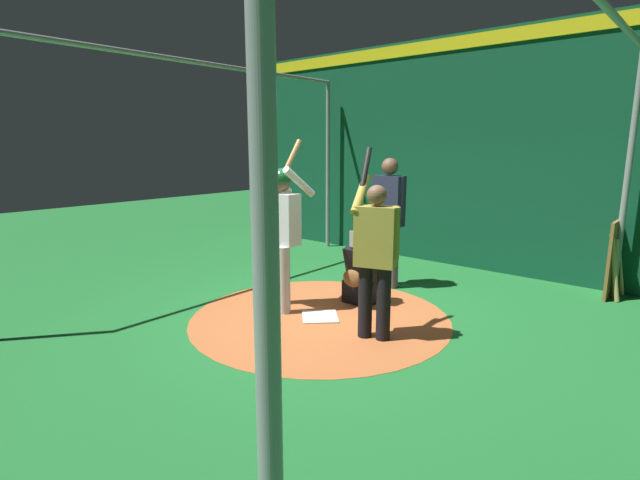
% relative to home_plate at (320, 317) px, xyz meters
% --- Properties ---
extents(ground_plane, '(25.90, 25.90, 0.00)m').
position_rel_home_plate_xyz_m(ground_plane, '(0.00, 0.00, -0.01)').
color(ground_plane, '#1E6B2D').
extents(dirt_circle, '(3.09, 3.09, 0.01)m').
position_rel_home_plate_xyz_m(dirt_circle, '(0.00, 0.00, -0.01)').
color(dirt_circle, '#B76033').
rests_on(dirt_circle, ground).
extents(home_plate, '(0.59, 0.59, 0.01)m').
position_rel_home_plate_xyz_m(home_plate, '(0.00, 0.00, 0.00)').
color(home_plate, white).
rests_on(home_plate, dirt_circle).
extents(batter, '(0.68, 0.49, 2.11)m').
position_rel_home_plate_xyz_m(batter, '(0.03, -0.58, 1.06)').
color(batter, '#B3B3B7').
rests_on(batter, ground).
extents(catcher, '(0.58, 0.40, 0.98)m').
position_rel_home_plate_xyz_m(catcher, '(-0.77, 0.05, 0.37)').
color(catcher, black).
rests_on(catcher, ground).
extents(umpire, '(0.23, 0.49, 1.86)m').
position_rel_home_plate_xyz_m(umpire, '(-1.61, -0.09, 1.04)').
color(umpire, '#4C4C51').
rests_on(umpire, ground).
extents(visitor, '(0.54, 0.59, 2.01)m').
position_rel_home_plate_xyz_m(visitor, '(0.08, 0.82, 0.94)').
color(visitor, black).
rests_on(visitor, ground).
extents(back_wall, '(0.23, 9.90, 3.77)m').
position_rel_home_plate_xyz_m(back_wall, '(-3.52, 0.00, 1.89)').
color(back_wall, '#0F472D').
rests_on(back_wall, ground).
extents(cage_frame, '(6.47, 5.12, 3.23)m').
position_rel_home_plate_xyz_m(cage_frame, '(0.00, 0.00, 2.28)').
color(cage_frame, gray).
rests_on(cage_frame, ground).
extents(bat_rack, '(0.82, 0.21, 1.05)m').
position_rel_home_plate_xyz_m(bat_rack, '(-3.28, 2.50, 0.48)').
color(bat_rack, olive).
rests_on(bat_rack, ground).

